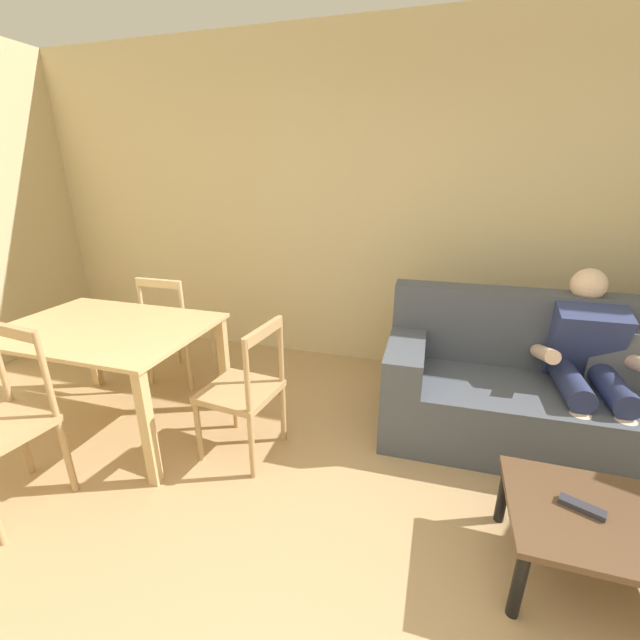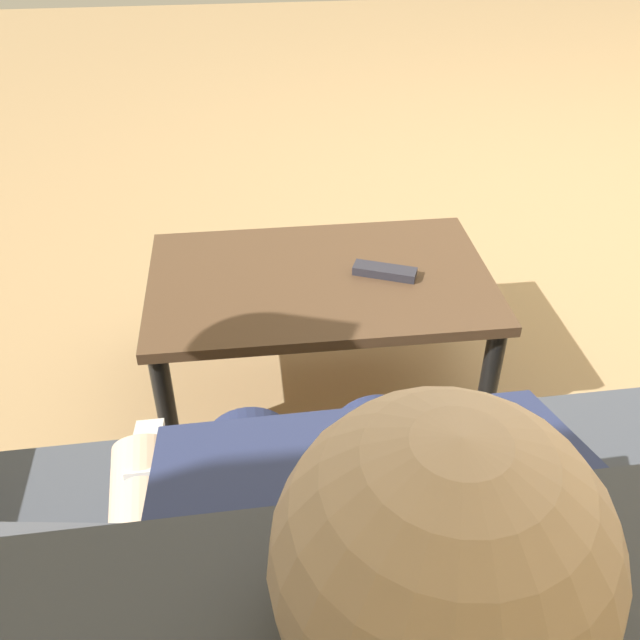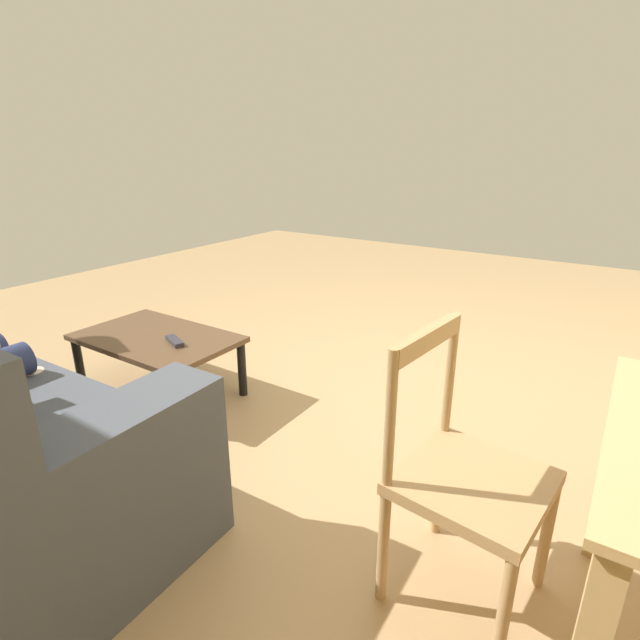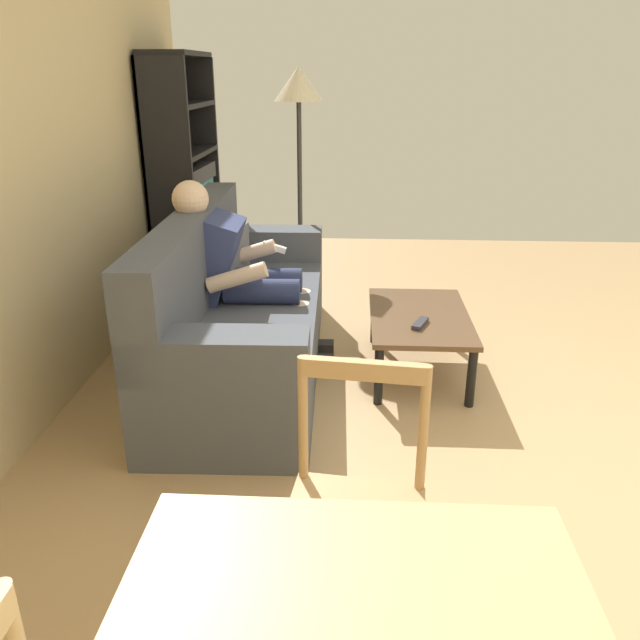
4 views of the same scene
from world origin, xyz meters
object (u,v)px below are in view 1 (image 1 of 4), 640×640
object	(u,v)px
person_lounging	(587,362)
dining_chair_near_wall	(178,329)
dining_chair_facing_couch	(244,391)
dining_chair_by_doorway	(2,426)
couch	(558,393)
tv_remote	(582,507)
dining_table	(106,341)
coffee_table	(628,530)

from	to	relation	value
person_lounging	dining_chair_near_wall	distance (m)	2.99
dining_chair_facing_couch	dining_chair_by_doorway	bearing A→B (deg)	-143.36
couch	dining_chair_near_wall	xyz separation A→B (m)	(-2.88, 0.04, 0.11)
dining_chair_facing_couch	tv_remote	bearing A→B (deg)	-11.79
dining_table	dining_chair_facing_couch	world-z (taller)	dining_chair_facing_couch
tv_remote	dining_chair_near_wall	xyz separation A→B (m)	(-2.73, 1.10, 0.08)
dining_chair_near_wall	tv_remote	bearing A→B (deg)	-22.04
coffee_table	tv_remote	xyz separation A→B (m)	(-0.17, 0.01, 0.06)
person_lounging	dining_chair_by_doorway	distance (m)	3.32
person_lounging	dining_chair_near_wall	bearing A→B (deg)	179.26
couch	dining_chair_facing_couch	bearing A→B (deg)	-159.47
couch	dining_chair_by_doorway	distance (m)	3.22
coffee_table	dining_chair_facing_couch	xyz separation A→B (m)	(-1.91, 0.38, 0.12)
coffee_table	tv_remote	world-z (taller)	tv_remote
couch	dining_chair_near_wall	distance (m)	2.88
tv_remote	dining_chair_facing_couch	distance (m)	1.77
coffee_table	dining_chair_near_wall	xyz separation A→B (m)	(-2.90, 1.12, 0.14)
person_lounging	coffee_table	bearing A→B (deg)	-94.78
coffee_table	tv_remote	size ratio (longest dim) A/B	5.44
dining_chair_facing_couch	dining_chair_by_doorway	xyz separation A→B (m)	(-0.99, -0.73, 0.04)
dining_chair_facing_couch	coffee_table	bearing A→B (deg)	-11.15
couch	dining_chair_near_wall	bearing A→B (deg)	179.29
dining_chair_facing_couch	dining_chair_near_wall	bearing A→B (deg)	143.19
person_lounging	dining_chair_facing_couch	xyz separation A→B (m)	(-2.00, -0.70, -0.15)
dining_chair_by_doorway	person_lounging	bearing A→B (deg)	25.67
coffee_table	dining_chair_by_doorway	xyz separation A→B (m)	(-2.90, -0.36, 0.16)
person_lounging	coffee_table	world-z (taller)	person_lounging
couch	dining_chair_by_doorway	xyz separation A→B (m)	(-2.87, -1.44, 0.13)
tv_remote	dining_chair_near_wall	distance (m)	2.94
couch	tv_remote	distance (m)	1.08
coffee_table	dining_chair_facing_couch	size ratio (longest dim) A/B	1.05
person_lounging	dining_table	size ratio (longest dim) A/B	0.85
coffee_table	dining_table	xyz separation A→B (m)	(-2.90, 0.38, 0.32)
person_lounging	tv_remote	xyz separation A→B (m)	(-0.26, -1.06, -0.21)
tv_remote	couch	bearing A→B (deg)	14.60
dining_chair_near_wall	dining_table	bearing A→B (deg)	-90.00
dining_chair_near_wall	dining_chair_facing_couch	bearing A→B (deg)	-36.81
dining_chair_near_wall	dining_chair_by_doorway	size ratio (longest dim) A/B	0.95
dining_chair_by_doorway	coffee_table	bearing A→B (deg)	7.03
dining_table	dining_chair_near_wall	distance (m)	0.76
dining_chair_by_doorway	couch	bearing A→B (deg)	26.63
tv_remote	person_lounging	bearing A→B (deg)	8.54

